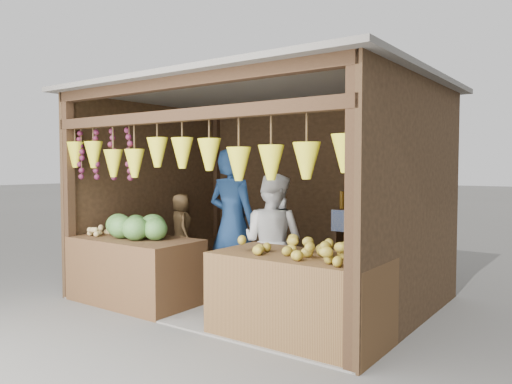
% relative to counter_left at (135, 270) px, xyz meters
% --- Properties ---
extents(ground, '(80.00, 80.00, 0.00)m').
position_rel_counter_left_xyz_m(ground, '(1.12, 1.08, -0.40)').
color(ground, '#514F49').
rests_on(ground, ground).
extents(stall_structure, '(4.30, 3.30, 2.66)m').
position_rel_counter_left_xyz_m(stall_structure, '(1.09, 1.04, 1.27)').
color(stall_structure, slate).
rests_on(stall_structure, ground).
extents(back_shelf, '(1.25, 0.32, 1.32)m').
position_rel_counter_left_xyz_m(back_shelf, '(2.17, 2.37, 0.47)').
color(back_shelf, '#382314').
rests_on(back_shelf, ground).
extents(counter_left, '(1.63, 0.85, 0.80)m').
position_rel_counter_left_xyz_m(counter_left, '(0.00, 0.00, 0.00)').
color(counter_left, '#452B17').
rests_on(counter_left, ground).
extents(counter_right, '(1.69, 0.85, 0.83)m').
position_rel_counter_left_xyz_m(counter_right, '(2.31, 0.04, 0.01)').
color(counter_right, '#472E17').
rests_on(counter_right, ground).
extents(stool, '(0.31, 0.31, 0.29)m').
position_rel_counter_left_xyz_m(stool, '(-0.45, 1.27, -0.25)').
color(stool, black).
rests_on(stool, ground).
extents(man_standing, '(0.70, 0.47, 1.91)m').
position_rel_counter_left_xyz_m(man_standing, '(0.86, 0.85, 0.55)').
color(man_standing, navy).
rests_on(man_standing, ground).
extents(woman_standing, '(0.79, 0.63, 1.60)m').
position_rel_counter_left_xyz_m(woman_standing, '(1.57, 0.71, 0.40)').
color(woman_standing, silver).
rests_on(woman_standing, ground).
extents(vendor_seated, '(0.57, 0.54, 0.98)m').
position_rel_counter_left_xyz_m(vendor_seated, '(-0.45, 1.27, 0.38)').
color(vendor_seated, '#503A20').
rests_on(vendor_seated, stool).
extents(melon_pile, '(1.00, 0.50, 0.32)m').
position_rel_counter_left_xyz_m(melon_pile, '(-0.01, 0.01, 0.56)').
color(melon_pile, '#144E16').
rests_on(melon_pile, counter_left).
extents(tanfruit_pile, '(0.34, 0.40, 0.13)m').
position_rel_counter_left_xyz_m(tanfruit_pile, '(-0.58, -0.10, 0.46)').
color(tanfruit_pile, tan).
rests_on(tanfruit_pile, counter_left).
extents(mango_pile, '(1.40, 0.64, 0.22)m').
position_rel_counter_left_xyz_m(mango_pile, '(2.37, -0.02, 0.54)').
color(mango_pile, '#C8711A').
rests_on(mango_pile, counter_right).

